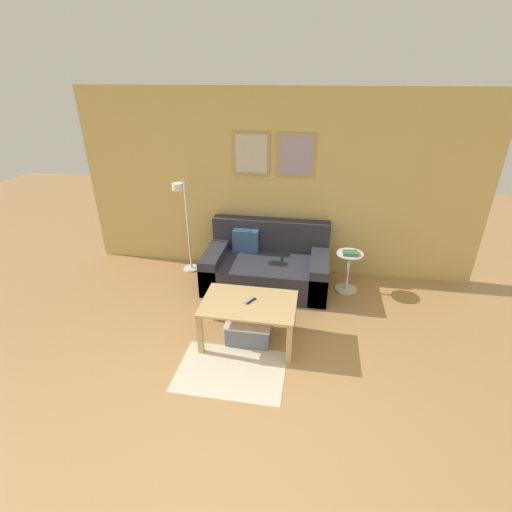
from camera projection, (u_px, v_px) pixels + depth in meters
name	position (u px, v px, depth m)	size (l,w,h in m)	color
ground_plane	(222.00, 461.00, 2.86)	(16.00, 16.00, 0.00)	tan
wall_back	(276.00, 185.00, 5.16)	(5.60, 0.09, 2.55)	#D6B76B
area_rug	(231.00, 371.00, 3.72)	(1.08, 0.74, 0.01)	beige
couch	(267.00, 265.00, 5.17)	(1.67, 0.98, 0.83)	#2D2D38
coffee_table	(249.00, 309.00, 3.98)	(1.01, 0.66, 0.49)	tan
storage_bin	(249.00, 329.00, 4.13)	(0.50, 0.41, 0.25)	slate
floor_lamp	(184.00, 221.00, 5.19)	(0.23, 0.44, 1.40)	white
side_table	(348.00, 268.00, 4.97)	(0.35, 0.35, 0.56)	silver
book_stack	(350.00, 253.00, 4.85)	(0.20, 0.18, 0.03)	#4C4C51
remote_control	(249.00, 300.00, 3.96)	(0.04, 0.15, 0.02)	#99999E
cell_phone	(250.00, 300.00, 3.97)	(0.07, 0.14, 0.01)	#1E2338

